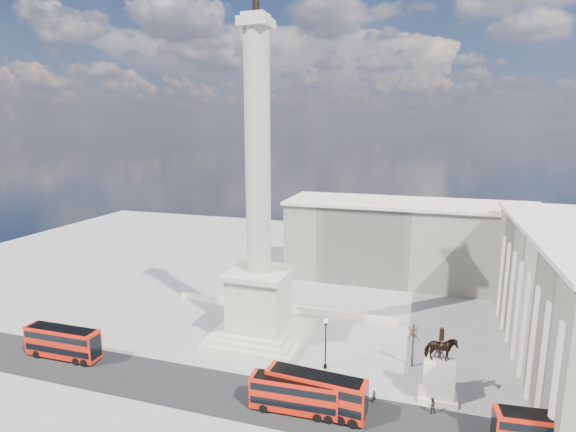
{
  "coord_description": "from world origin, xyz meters",
  "views": [
    {
      "loc": [
        23.26,
        -54.64,
        31.61
      ],
      "look_at": [
        5.41,
        2.08,
        19.91
      ],
      "focal_mm": 28.0,
      "sensor_mm": 36.0,
      "label": 1
    }
  ],
  "objects_px": {
    "victorian_lamp": "(326,339)",
    "pedestrian_standing": "(432,405)",
    "equestrian_statue": "(439,374)",
    "pedestrian_walking": "(374,397)",
    "red_bus_a": "(63,342)",
    "red_bus_b": "(316,393)",
    "nelsons_column": "(259,257)",
    "pedestrian_crossing": "(255,375)",
    "red_bus_c": "(295,395)"
  },
  "relations": [
    {
      "from": "red_bus_a",
      "to": "red_bus_b",
      "type": "relative_size",
      "value": 0.95
    },
    {
      "from": "nelsons_column",
      "to": "pedestrian_walking",
      "type": "height_order",
      "value": "nelsons_column"
    },
    {
      "from": "nelsons_column",
      "to": "red_bus_a",
      "type": "height_order",
      "value": "nelsons_column"
    },
    {
      "from": "red_bus_c",
      "to": "red_bus_b",
      "type": "bearing_deg",
      "value": 13.81
    },
    {
      "from": "equestrian_statue",
      "to": "pedestrian_standing",
      "type": "distance_m",
      "value": 3.88
    },
    {
      "from": "red_bus_b",
      "to": "pedestrian_standing",
      "type": "xyz_separation_m",
      "value": [
        12.44,
        3.75,
        -1.48
      ]
    },
    {
      "from": "red_bus_c",
      "to": "equestrian_statue",
      "type": "distance_m",
      "value": 17.17
    },
    {
      "from": "nelsons_column",
      "to": "pedestrian_crossing",
      "type": "relative_size",
      "value": 28.12
    },
    {
      "from": "red_bus_b",
      "to": "equestrian_statue",
      "type": "relative_size",
      "value": 1.27
    },
    {
      "from": "nelsons_column",
      "to": "red_bus_c",
      "type": "xyz_separation_m",
      "value": [
        10.34,
        -15.92,
        -10.76
      ]
    },
    {
      "from": "nelsons_column",
      "to": "pedestrian_crossing",
      "type": "height_order",
      "value": "nelsons_column"
    },
    {
      "from": "red_bus_c",
      "to": "pedestrian_standing",
      "type": "relative_size",
      "value": 5.37
    },
    {
      "from": "victorian_lamp",
      "to": "pedestrian_standing",
      "type": "distance_m",
      "value": 15.13
    },
    {
      "from": "nelsons_column",
      "to": "victorian_lamp",
      "type": "xyz_separation_m",
      "value": [
        11.49,
        -5.67,
        -8.76
      ]
    },
    {
      "from": "red_bus_b",
      "to": "equestrian_statue",
      "type": "bearing_deg",
      "value": 31.84
    },
    {
      "from": "red_bus_a",
      "to": "pedestrian_crossing",
      "type": "xyz_separation_m",
      "value": [
        27.59,
        2.43,
        -1.45
      ]
    },
    {
      "from": "victorian_lamp",
      "to": "pedestrian_walking",
      "type": "height_order",
      "value": "victorian_lamp"
    },
    {
      "from": "red_bus_a",
      "to": "pedestrian_standing",
      "type": "bearing_deg",
      "value": 2.17
    },
    {
      "from": "nelsons_column",
      "to": "red_bus_c",
      "type": "distance_m",
      "value": 21.82
    },
    {
      "from": "red_bus_c",
      "to": "pedestrian_standing",
      "type": "height_order",
      "value": "red_bus_c"
    },
    {
      "from": "red_bus_c",
      "to": "victorian_lamp",
      "type": "bearing_deg",
      "value": 81.13
    },
    {
      "from": "equestrian_statue",
      "to": "victorian_lamp",
      "type": "bearing_deg",
      "value": 169.08
    },
    {
      "from": "red_bus_b",
      "to": "pedestrian_standing",
      "type": "distance_m",
      "value": 13.08
    },
    {
      "from": "pedestrian_walking",
      "to": "nelsons_column",
      "type": "bearing_deg",
      "value": 118.67
    },
    {
      "from": "red_bus_b",
      "to": "pedestrian_walking",
      "type": "relative_size",
      "value": 7.29
    },
    {
      "from": "pedestrian_crossing",
      "to": "red_bus_b",
      "type": "bearing_deg",
      "value": -138.98
    },
    {
      "from": "nelsons_column",
      "to": "equestrian_statue",
      "type": "relative_size",
      "value": 5.47
    },
    {
      "from": "victorian_lamp",
      "to": "pedestrian_standing",
      "type": "xyz_separation_m",
      "value": [
        13.59,
        -5.83,
        -3.21
      ]
    },
    {
      "from": "red_bus_b",
      "to": "victorian_lamp",
      "type": "distance_m",
      "value": 9.8
    },
    {
      "from": "red_bus_b",
      "to": "pedestrian_crossing",
      "type": "bearing_deg",
      "value": 161.6
    },
    {
      "from": "victorian_lamp",
      "to": "pedestrian_walking",
      "type": "xyz_separation_m",
      "value": [
        7.18,
        -5.83,
        -3.37
      ]
    },
    {
      "from": "red_bus_c",
      "to": "pedestrian_standing",
      "type": "distance_m",
      "value": 15.44
    },
    {
      "from": "red_bus_a",
      "to": "red_bus_b",
      "type": "bearing_deg",
      "value": -2.74
    },
    {
      "from": "red_bus_c",
      "to": "pedestrian_crossing",
      "type": "height_order",
      "value": "red_bus_c"
    },
    {
      "from": "nelsons_column",
      "to": "pedestrian_walking",
      "type": "xyz_separation_m",
      "value": [
        18.67,
        -11.5,
        -12.12
      ]
    },
    {
      "from": "red_bus_a",
      "to": "pedestrian_walking",
      "type": "height_order",
      "value": "red_bus_a"
    },
    {
      "from": "red_bus_b",
      "to": "red_bus_a",
      "type": "bearing_deg",
      "value": -177.77
    },
    {
      "from": "red_bus_a",
      "to": "equestrian_statue",
      "type": "distance_m",
      "value": 49.96
    },
    {
      "from": "red_bus_c",
      "to": "equestrian_statue",
      "type": "relative_size",
      "value": 1.12
    },
    {
      "from": "victorian_lamp",
      "to": "pedestrian_crossing",
      "type": "bearing_deg",
      "value": -143.28
    },
    {
      "from": "equestrian_statue",
      "to": "pedestrian_walking",
      "type": "height_order",
      "value": "equestrian_statue"
    },
    {
      "from": "red_bus_a",
      "to": "pedestrian_crossing",
      "type": "height_order",
      "value": "red_bus_a"
    },
    {
      "from": "pedestrian_walking",
      "to": "pedestrian_standing",
      "type": "distance_m",
      "value": 6.41
    },
    {
      "from": "pedestrian_walking",
      "to": "pedestrian_crossing",
      "type": "xyz_separation_m",
      "value": [
        -14.99,
        0.0,
        0.09
      ]
    },
    {
      "from": "victorian_lamp",
      "to": "pedestrian_standing",
      "type": "height_order",
      "value": "victorian_lamp"
    },
    {
      "from": "red_bus_b",
      "to": "red_bus_c",
      "type": "bearing_deg",
      "value": -159.42
    },
    {
      "from": "equestrian_statue",
      "to": "pedestrian_walking",
      "type": "xyz_separation_m",
      "value": [
        -7.08,
        -3.08,
        -2.41
      ]
    },
    {
      "from": "victorian_lamp",
      "to": "equestrian_statue",
      "type": "bearing_deg",
      "value": -10.92
    },
    {
      "from": "nelsons_column",
      "to": "pedestrian_standing",
      "type": "bearing_deg",
      "value": -24.63
    },
    {
      "from": "pedestrian_walking",
      "to": "pedestrian_crossing",
      "type": "relative_size",
      "value": 0.9
    }
  ]
}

